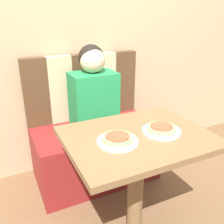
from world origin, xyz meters
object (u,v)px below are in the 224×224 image
Objects in this scene: pizza_left at (117,138)px; plate_right at (161,131)px; pizza_right at (161,128)px; person at (93,90)px; plate_left at (117,141)px.

plate_right is at bearing -0.00° from pizza_left.
pizza_right reaches higher than plate_right.
plate_left is (-0.14, -0.71, -0.07)m from person.
person is 4.00× the size of pizza_left.
person is 0.73m from plate_right.
pizza_left is 0.29m from pizza_right.
plate_right is at bearing -78.60° from person.
plate_left is 0.02m from pizza_left.
plate_right is 1.33× the size of pizza_left.
pizza_left is at bearing 180.00° from plate_right.
pizza_right is (0.14, -0.71, -0.05)m from person.
person reaches higher than pizza_right.
plate_left is at bearing -180.00° from pizza_right.
pizza_right is (0.29, 0.00, 0.00)m from pizza_left.
person is at bearing 101.40° from pizza_right.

